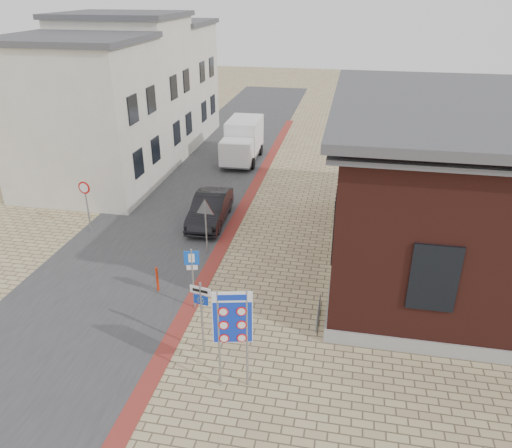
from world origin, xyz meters
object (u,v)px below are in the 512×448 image
Objects in this scene: border_sign at (233,319)px; bollard at (157,279)px; box_truck at (243,141)px; parking_sign at (192,269)px; essen_sign at (201,306)px; sedan at (210,209)px.

bollard is (-4.00, 4.30, -1.84)m from border_sign.
border_sign reaches higher than bollard.
border_sign reaches higher than box_truck.
parking_sign is at bearing -84.34° from box_truck.
essen_sign is at bearing -79.86° from parking_sign.
box_truck is at bearing 82.34° from parking_sign.
bollard is (-1.70, 0.80, -1.13)m from parking_sign.
box_truck is at bearing 90.24° from sedan.
box_truck is 16.89m from parking_sign.
parking_sign is (1.90, -16.78, 0.28)m from box_truck.
sedan is 1.34× the size of border_sign.
sedan is 0.87× the size of box_truck.
sedan is 4.29× the size of bollard.
box_truck reaches higher than parking_sign.
parking_sign reaches higher than sedan.
box_truck is at bearing 88.81° from border_sign.
sedan is 7.30m from parking_sign.
border_sign is at bearing -79.10° from box_truck.
essen_sign is (2.90, -18.99, 0.36)m from box_truck.
border_sign is at bearing -73.50° from sedan.
border_sign is (3.70, -10.60, 1.63)m from sedan.
parking_sign is 2.38× the size of bollard.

